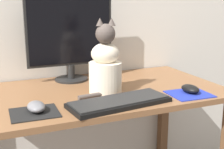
# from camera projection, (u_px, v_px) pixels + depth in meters

# --- Properties ---
(desk) EXTENTS (1.19, 0.64, 0.74)m
(desk) POSITION_uv_depth(u_px,v_px,m) (97.00, 113.00, 1.48)
(desk) COLOR brown
(desk) RESTS_ON ground_plane
(monitor) EXTENTS (0.44, 0.17, 0.44)m
(monitor) POSITION_uv_depth(u_px,v_px,m) (70.00, 36.00, 1.58)
(monitor) COLOR black
(monitor) RESTS_ON desk
(keyboard) EXTENTS (0.43, 0.21, 0.02)m
(keyboard) POSITION_uv_depth(u_px,v_px,m) (119.00, 102.00, 1.26)
(keyboard) COLOR black
(keyboard) RESTS_ON desk
(mousepad_left) EXTENTS (0.18, 0.16, 0.00)m
(mousepad_left) POSITION_uv_depth(u_px,v_px,m) (34.00, 113.00, 1.16)
(mousepad_left) COLOR black
(mousepad_left) RESTS_ON desk
(mousepad_right) EXTENTS (0.19, 0.17, 0.00)m
(mousepad_right) POSITION_uv_depth(u_px,v_px,m) (189.00, 94.00, 1.39)
(mousepad_right) COLOR #1E2D9E
(mousepad_right) RESTS_ON desk
(computer_mouse_left) EXTENTS (0.07, 0.10, 0.04)m
(computer_mouse_left) POSITION_uv_depth(u_px,v_px,m) (36.00, 107.00, 1.17)
(computer_mouse_left) COLOR slate
(computer_mouse_left) RESTS_ON mousepad_left
(computer_mouse_right) EXTENTS (0.07, 0.10, 0.03)m
(computer_mouse_right) POSITION_uv_depth(u_px,v_px,m) (190.00, 89.00, 1.40)
(computer_mouse_right) COLOR black
(computer_mouse_right) RESTS_ON mousepad_right
(cat) EXTENTS (0.24, 0.18, 0.34)m
(cat) POSITION_uv_depth(u_px,v_px,m) (105.00, 66.00, 1.39)
(cat) COLOR beige
(cat) RESTS_ON desk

